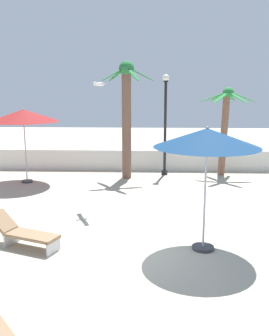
{
  "coord_description": "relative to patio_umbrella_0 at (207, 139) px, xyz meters",
  "views": [
    {
      "loc": [
        0.5,
        -9.43,
        4.1
      ],
      "look_at": [
        0.0,
        3.29,
        1.4
      ],
      "focal_mm": 42.97,
      "sensor_mm": 36.0,
      "label": 1
    }
  ],
  "objects": [
    {
      "name": "palm_tree_0",
      "position": [
        -2.37,
        7.7,
        0.26
      ],
      "size": [
        2.25,
        2.2,
        5.02
      ],
      "color": "brown",
      "rests_on": "ground_plane"
    },
    {
      "name": "patio_umbrella_0",
      "position": [
        0.0,
        0.0,
        0.0
      ],
      "size": [
        2.56,
        2.56,
        3.1
      ],
      "color": "#333338",
      "rests_on": "ground_plane"
    },
    {
      "name": "palm_tree_1",
      "position": [
        1.98,
        8.49,
        -0.3
      ],
      "size": [
        2.49,
        2.3,
        3.93
      ],
      "color": "brown",
      "rests_on": "ground_plane"
    },
    {
      "name": "seagull_0",
      "position": [
        -3.02,
        3.77,
        1.27
      ],
      "size": [
        0.6,
        1.14,
        0.14
      ],
      "color": "white"
    },
    {
      "name": "lounge_chair_1",
      "position": [
        -4.54,
        -0.04,
        -2.41
      ],
      "size": [
        1.95,
        1.21,
        0.84
      ],
      "color": "#B7B7BC",
      "rests_on": "ground_plane"
    },
    {
      "name": "patio_umbrella_2",
      "position": [
        -6.52,
        6.72,
        -0.01
      ],
      "size": [
        2.89,
        2.89,
        3.09
      ],
      "color": "#333338",
      "rests_on": "ground_plane"
    },
    {
      "name": "ground_plane",
      "position": [
        -1.85,
        -0.1,
        -2.8
      ],
      "size": [
        56.0,
        56.0,
        0.0
      ],
      "primitive_type": "plane",
      "color": "#B2A893"
    },
    {
      "name": "boundary_wall",
      "position": [
        -1.85,
        9.29,
        -2.31
      ],
      "size": [
        25.2,
        0.3,
        0.98
      ],
      "primitive_type": "cube",
      "color": "silver",
      "rests_on": "ground_plane"
    },
    {
      "name": "lamp_post_0",
      "position": [
        -0.69,
        8.4,
        -0.37
      ],
      "size": [
        0.3,
        0.3,
        4.47
      ],
      "color": "black",
      "rests_on": "ground_plane"
    }
  ]
}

